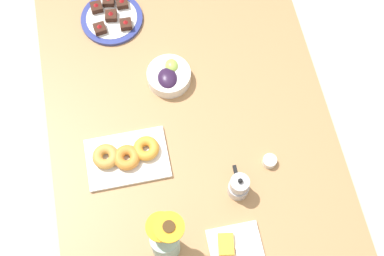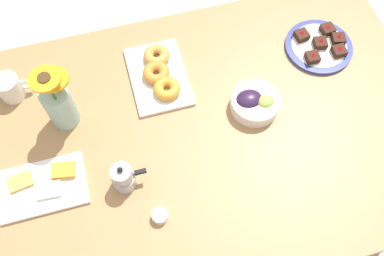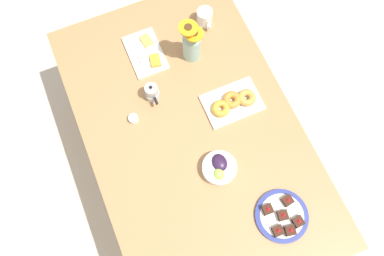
{
  "view_description": "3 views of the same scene",
  "coord_description": "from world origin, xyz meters",
  "px_view_note": "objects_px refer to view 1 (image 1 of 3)",
  "views": [
    {
      "loc": [
        -0.72,
        0.14,
        2.48
      ],
      "look_at": [
        0.0,
        0.0,
        0.78
      ],
      "focal_mm": 50.0,
      "sensor_mm": 36.0,
      "label": 1
    },
    {
      "loc": [
        -0.16,
        -0.59,
        1.98
      ],
      "look_at": [
        0.0,
        0.0,
        0.78
      ],
      "focal_mm": 40.0,
      "sensor_mm": 36.0,
      "label": 2
    },
    {
      "loc": [
        0.52,
        -0.22,
        2.45
      ],
      "look_at": [
        0.0,
        0.0,
        0.78
      ],
      "focal_mm": 35.0,
      "sensor_mm": 36.0,
      "label": 3
    }
  ],
  "objects_px": {
    "croissant_platter": "(127,156)",
    "grape_bowl": "(169,76)",
    "jam_cup_honey": "(270,161)",
    "flower_vase": "(165,242)",
    "moka_pot": "(239,186)",
    "dining_table": "(192,142)",
    "dessert_plate": "(112,18)"
  },
  "relations": [
    {
      "from": "dining_table",
      "to": "jam_cup_honey",
      "type": "relative_size",
      "value": 33.33
    },
    {
      "from": "grape_bowl",
      "to": "flower_vase",
      "type": "distance_m",
      "value": 0.62
    },
    {
      "from": "dessert_plate",
      "to": "flower_vase",
      "type": "xyz_separation_m",
      "value": [
        -0.91,
        -0.05,
        0.08
      ]
    },
    {
      "from": "dining_table",
      "to": "grape_bowl",
      "type": "relative_size",
      "value": 10.01
    },
    {
      "from": "dessert_plate",
      "to": "moka_pot",
      "type": "height_order",
      "value": "moka_pot"
    },
    {
      "from": "dessert_plate",
      "to": "jam_cup_honey",
      "type": "bearing_deg",
      "value": -147.01
    },
    {
      "from": "jam_cup_honey",
      "to": "dessert_plate",
      "type": "height_order",
      "value": "dessert_plate"
    },
    {
      "from": "dining_table",
      "to": "grape_bowl",
      "type": "xyz_separation_m",
      "value": [
        0.22,
        0.04,
        0.12
      ]
    },
    {
      "from": "grape_bowl",
      "to": "moka_pot",
      "type": "bearing_deg",
      "value": -162.04
    },
    {
      "from": "grape_bowl",
      "to": "jam_cup_honey",
      "type": "relative_size",
      "value": 3.33
    },
    {
      "from": "jam_cup_honey",
      "to": "dessert_plate",
      "type": "xyz_separation_m",
      "value": [
        0.69,
        0.45,
        -0.0
      ]
    },
    {
      "from": "dining_table",
      "to": "moka_pot",
      "type": "bearing_deg",
      "value": -155.59
    },
    {
      "from": "dining_table",
      "to": "dessert_plate",
      "type": "height_order",
      "value": "dessert_plate"
    },
    {
      "from": "jam_cup_honey",
      "to": "moka_pot",
      "type": "height_order",
      "value": "moka_pot"
    },
    {
      "from": "jam_cup_honey",
      "to": "dessert_plate",
      "type": "relative_size",
      "value": 0.2
    },
    {
      "from": "croissant_platter",
      "to": "moka_pot",
      "type": "bearing_deg",
      "value": -118.51
    },
    {
      "from": "grape_bowl",
      "to": "croissant_platter",
      "type": "distance_m",
      "value": 0.34
    },
    {
      "from": "croissant_platter",
      "to": "grape_bowl",
      "type": "bearing_deg",
      "value": -35.81
    },
    {
      "from": "dining_table",
      "to": "dessert_plate",
      "type": "xyz_separation_m",
      "value": [
        0.53,
        0.21,
        0.1
      ]
    },
    {
      "from": "moka_pot",
      "to": "croissant_platter",
      "type": "bearing_deg",
      "value": 61.49
    },
    {
      "from": "dining_table",
      "to": "croissant_platter",
      "type": "bearing_deg",
      "value": 102.03
    },
    {
      "from": "croissant_platter",
      "to": "flower_vase",
      "type": "bearing_deg",
      "value": -166.52
    },
    {
      "from": "dining_table",
      "to": "croissant_platter",
      "type": "distance_m",
      "value": 0.27
    },
    {
      "from": "grape_bowl",
      "to": "dessert_plate",
      "type": "distance_m",
      "value": 0.35
    },
    {
      "from": "jam_cup_honey",
      "to": "flower_vase",
      "type": "distance_m",
      "value": 0.46
    },
    {
      "from": "grape_bowl",
      "to": "jam_cup_honey",
      "type": "xyz_separation_m",
      "value": [
        -0.39,
        -0.28,
        -0.01
      ]
    },
    {
      "from": "flower_vase",
      "to": "moka_pot",
      "type": "xyz_separation_m",
      "value": [
        0.14,
        -0.27,
        -0.05
      ]
    },
    {
      "from": "grape_bowl",
      "to": "moka_pot",
      "type": "height_order",
      "value": "moka_pot"
    },
    {
      "from": "croissant_platter",
      "to": "flower_vase",
      "type": "xyz_separation_m",
      "value": [
        -0.33,
        -0.08,
        0.08
      ]
    },
    {
      "from": "flower_vase",
      "to": "moka_pot",
      "type": "height_order",
      "value": "flower_vase"
    },
    {
      "from": "croissant_platter",
      "to": "flower_vase",
      "type": "height_order",
      "value": "flower_vase"
    },
    {
      "from": "jam_cup_honey",
      "to": "flower_vase",
      "type": "bearing_deg",
      "value": 118.7
    }
  ]
}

